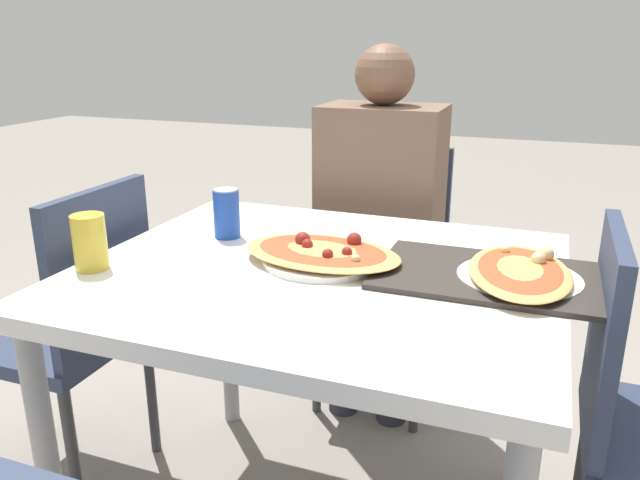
% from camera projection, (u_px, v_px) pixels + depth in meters
% --- Properties ---
extents(dining_table, '(1.04, 0.89, 0.75)m').
position_uv_depth(dining_table, '(320.00, 300.00, 1.41)').
color(dining_table, white).
rests_on(dining_table, ground_plane).
extents(chair_far_seated, '(0.40, 0.40, 0.88)m').
position_uv_depth(chair_far_seated, '(386.00, 259.00, 2.17)').
color(chair_far_seated, '#2D3851').
rests_on(chair_far_seated, ground_plane).
extents(chair_side_left, '(0.40, 0.40, 0.88)m').
position_uv_depth(chair_side_left, '(74.00, 322.00, 1.69)').
color(chair_side_left, '#2D3851').
rests_on(chair_side_left, ground_plane).
extents(person_seated, '(0.38, 0.28, 1.22)m').
position_uv_depth(person_seated, '(380.00, 208.00, 2.01)').
color(person_seated, '#2D2D38').
rests_on(person_seated, ground_plane).
extents(pizza_main, '(0.40, 0.29, 0.06)m').
position_uv_depth(pizza_main, '(322.00, 254.00, 1.41)').
color(pizza_main, white).
rests_on(pizza_main, dining_table).
extents(soda_can, '(0.07, 0.07, 0.12)m').
position_uv_depth(soda_can, '(227.00, 213.00, 1.58)').
color(soda_can, '#1E47B2').
rests_on(soda_can, dining_table).
extents(drink_glass, '(0.07, 0.07, 0.12)m').
position_uv_depth(drink_glass, '(90.00, 242.00, 1.36)').
color(drink_glass, gold).
rests_on(drink_glass, dining_table).
extents(serving_tray, '(0.47, 0.31, 0.01)m').
position_uv_depth(serving_tray, '(488.00, 276.00, 1.32)').
color(serving_tray, '#332D28').
rests_on(serving_tray, dining_table).
extents(pizza_second, '(0.25, 0.37, 0.06)m').
position_uv_depth(pizza_second, '(520.00, 273.00, 1.30)').
color(pizza_second, white).
rests_on(pizza_second, dining_table).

